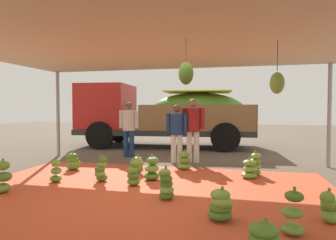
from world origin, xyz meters
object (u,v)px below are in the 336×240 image
at_px(banana_bunch_6, 255,165).
at_px(cargo_truck_main, 163,113).
at_px(banana_bunch_5, 137,166).
at_px(banana_bunch_13, 2,178).
at_px(banana_bunch_12, 73,162).
at_px(worker_2, 193,125).
at_px(banana_bunch_10, 101,170).
at_px(worker_0, 177,129).
at_px(worker_1, 129,125).
at_px(banana_bunch_2, 250,170).
at_px(banana_bunch_9, 152,169).
at_px(banana_bunch_11, 293,214).
at_px(banana_bunch_14, 184,161).
at_px(banana_bunch_3, 166,185).
at_px(banana_bunch_4, 134,173).
at_px(banana_bunch_1, 56,172).
at_px(banana_bunch_15, 329,208).
at_px(banana_bunch_7, 221,206).

height_order(banana_bunch_6, cargo_truck_main, cargo_truck_main).
distance_m(banana_bunch_5, banana_bunch_13, 2.64).
bearing_deg(banana_bunch_13, banana_bunch_12, 85.45).
height_order(banana_bunch_13, worker_2, worker_2).
relative_size(banana_bunch_10, worker_0, 0.35).
bearing_deg(cargo_truck_main, worker_1, -97.92).
relative_size(banana_bunch_2, worker_1, 0.26).
distance_m(banana_bunch_9, banana_bunch_12, 2.18).
distance_m(banana_bunch_11, banana_bunch_14, 3.76).
xyz_separation_m(banana_bunch_11, worker_1, (-3.82, 4.70, 0.73)).
distance_m(banana_bunch_14, cargo_truck_main, 4.54).
relative_size(banana_bunch_13, cargo_truck_main, 0.09).
relative_size(banana_bunch_3, banana_bunch_4, 1.02).
xyz_separation_m(banana_bunch_4, banana_bunch_14, (0.68, 1.66, -0.03)).
height_order(banana_bunch_6, banana_bunch_14, banana_bunch_6).
relative_size(banana_bunch_11, worker_0, 0.36).
distance_m(banana_bunch_6, cargo_truck_main, 5.48).
distance_m(banana_bunch_1, banana_bunch_9, 1.91).
xyz_separation_m(banana_bunch_2, banana_bunch_13, (-4.22, -2.10, 0.08)).
xyz_separation_m(banana_bunch_4, banana_bunch_12, (-1.89, 1.01, -0.04)).
height_order(banana_bunch_10, banana_bunch_11, banana_bunch_11).
bearing_deg(banana_bunch_3, banana_bunch_13, -174.10).
bearing_deg(banana_bunch_11, banana_bunch_1, 160.30).
bearing_deg(banana_bunch_10, banana_bunch_4, -10.38).
bearing_deg(banana_bunch_4, banana_bunch_6, 32.17).
bearing_deg(banana_bunch_5, banana_bunch_6, 10.96).
distance_m(banana_bunch_4, banana_bunch_15, 3.27).
bearing_deg(banana_bunch_15, banana_bunch_9, 150.16).
bearing_deg(banana_bunch_10, banana_bunch_3, -28.16).
relative_size(banana_bunch_1, worker_1, 0.31).
bearing_deg(banana_bunch_2, banana_bunch_10, -161.29).
relative_size(banana_bunch_4, banana_bunch_5, 1.27).
bearing_deg(banana_bunch_3, banana_bunch_6, 54.90).
height_order(banana_bunch_4, worker_2, worker_2).
height_order(banana_bunch_4, banana_bunch_7, banana_bunch_4).
xyz_separation_m(banana_bunch_4, worker_0, (0.32, 2.51, 0.68)).
bearing_deg(banana_bunch_13, banana_bunch_15, -1.78).
distance_m(banana_bunch_6, banana_bunch_13, 4.99).
relative_size(banana_bunch_12, banana_bunch_13, 0.74).
relative_size(banana_bunch_3, banana_bunch_6, 1.01).
bearing_deg(banana_bunch_5, banana_bunch_11, -42.32).
relative_size(banana_bunch_13, worker_1, 0.36).
relative_size(banana_bunch_5, banana_bunch_6, 0.78).
height_order(banana_bunch_3, cargo_truck_main, cargo_truck_main).
bearing_deg(banana_bunch_10, worker_0, 66.01).
bearing_deg(banana_bunch_11, banana_bunch_7, 163.36).
height_order(banana_bunch_12, worker_2, worker_2).
bearing_deg(banana_bunch_10, banana_bunch_13, -139.60).
bearing_deg(worker_0, banana_bunch_14, -67.04).
height_order(banana_bunch_4, banana_bunch_9, banana_bunch_4).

